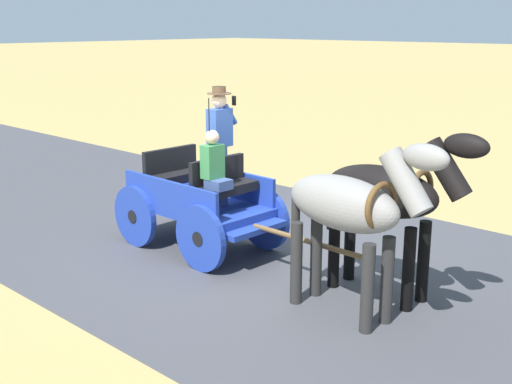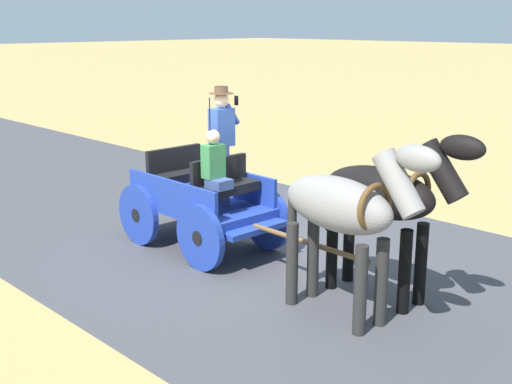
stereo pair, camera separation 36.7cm
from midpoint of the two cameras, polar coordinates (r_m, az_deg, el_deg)
ground_plane at (r=10.28m, az=0.25°, el=-4.71°), size 200.00×200.00×0.00m
road_surface at (r=10.28m, az=0.25°, el=-4.69°), size 6.69×160.00×0.01m
horse_drawn_carriage at (r=9.98m, az=-3.44°, el=-0.43°), size 1.45×4.51×2.50m
horse_near_side at (r=8.16m, az=12.53°, el=-0.48°), size 0.58×2.13×2.21m
horse_off_side at (r=7.54m, az=9.12°, el=-1.57°), size 0.67×2.13×2.21m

